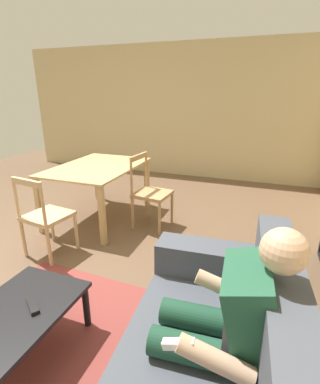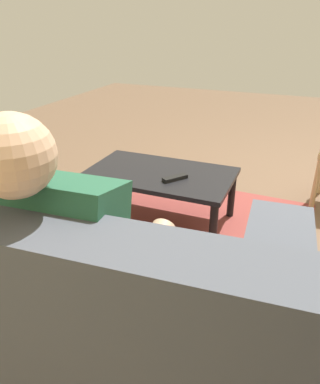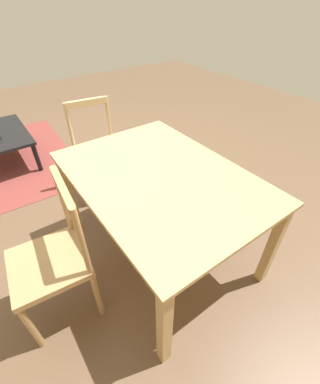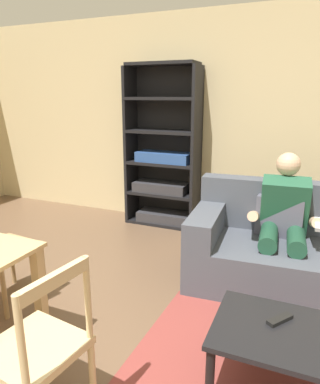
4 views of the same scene
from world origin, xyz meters
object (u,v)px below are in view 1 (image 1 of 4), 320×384
Objects in this scene: person_lounging at (225,322)px; dining_chair_near_wall at (150,193)px; coffee_table at (8,325)px; dining_chair_facing_couch at (45,216)px; dining_table at (97,173)px; tv_remote at (33,305)px.

dining_chair_near_wall is at bearing -148.53° from person_lounging.
coffee_table is 1.09× the size of dining_chair_facing_couch.
dining_chair_near_wall reaches higher than dining_chair_facing_couch.
person_lounging is at bearing 44.90° from dining_table.
coffee_table is at bearing -80.27° from person_lounging.
coffee_table is at bearing 17.77° from dining_table.
dining_chair_near_wall is (-2.21, 0.06, 0.13)m from coffee_table.
dining_chair_facing_couch is at bearing -36.59° from dining_chair_near_wall.
person_lounging is at bearing 99.73° from coffee_table.
tv_remote is (0.08, -1.19, -0.19)m from person_lounging.
dining_chair_facing_couch is (1.03, -0.77, -0.01)m from dining_chair_near_wall.
coffee_table is at bearing 31.16° from dining_chair_facing_couch.
tv_remote is 0.12× the size of dining_table.
dining_chair_near_wall is 1.05× the size of dining_chair_facing_couch.
person_lounging is 1.31m from coffee_table.
dining_table is at bearing -89.78° from dining_chair_near_wall.
dining_chair_near_wall reaches higher than tv_remote.
person_lounging is 2.33m from dining_chair_near_wall.
dining_chair_near_wall is at bearing 143.41° from dining_chair_facing_couch.
dining_table is at bearing 56.75° from tv_remote.
tv_remote is 2.07m from dining_chair_near_wall.
person_lounging is at bearing 64.25° from dining_chair_facing_couch.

